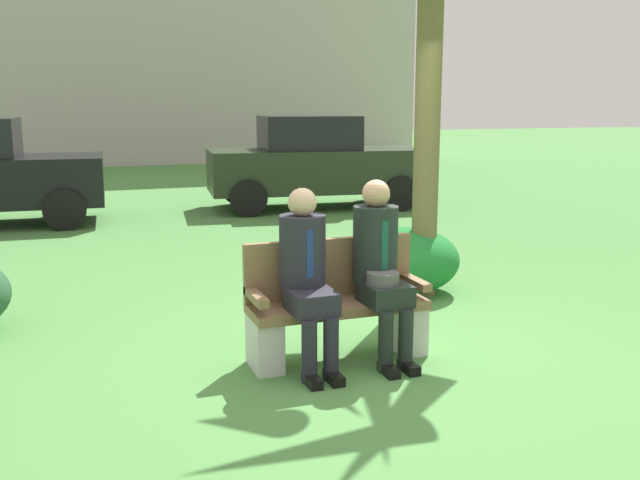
{
  "coord_description": "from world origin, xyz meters",
  "views": [
    {
      "loc": [
        -2.21,
        -4.75,
        1.92
      ],
      "look_at": [
        -0.34,
        0.41,
        0.85
      ],
      "focal_mm": 39.76,
      "sensor_mm": 36.0,
      "label": 1
    }
  ],
  "objects_px": {
    "seated_man_left": "(306,270)",
    "seated_man_right": "(380,262)",
    "building_backdrop": "(200,9)",
    "shrub_near_bench": "(408,260)",
    "parked_car_far": "(315,162)",
    "park_bench": "(336,307)"
  },
  "relations": [
    {
      "from": "seated_man_left",
      "to": "shrub_near_bench",
      "type": "bearing_deg",
      "value": 44.62
    },
    {
      "from": "seated_man_left",
      "to": "seated_man_right",
      "type": "xyz_separation_m",
      "value": [
        0.58,
        -0.0,
        0.01
      ]
    },
    {
      "from": "seated_man_right",
      "to": "parked_car_far",
      "type": "distance_m",
      "value": 7.85
    },
    {
      "from": "park_bench",
      "to": "building_backdrop",
      "type": "bearing_deg",
      "value": 81.88
    },
    {
      "from": "seated_man_left",
      "to": "building_backdrop",
      "type": "relative_size",
      "value": 0.09
    },
    {
      "from": "seated_man_right",
      "to": "building_backdrop",
      "type": "bearing_deg",
      "value": 82.74
    },
    {
      "from": "park_bench",
      "to": "seated_man_left",
      "type": "relative_size",
      "value": 1.02
    },
    {
      "from": "parked_car_far",
      "to": "park_bench",
      "type": "bearing_deg",
      "value": -108.38
    },
    {
      "from": "seated_man_right",
      "to": "parked_car_far",
      "type": "relative_size",
      "value": 0.33
    },
    {
      "from": "parked_car_far",
      "to": "building_backdrop",
      "type": "height_order",
      "value": "building_backdrop"
    },
    {
      "from": "seated_man_right",
      "to": "shrub_near_bench",
      "type": "relative_size",
      "value": 1.27
    },
    {
      "from": "seated_man_right",
      "to": "parked_car_far",
      "type": "xyz_separation_m",
      "value": [
        2.16,
        7.54,
        0.09
      ]
    },
    {
      "from": "seated_man_right",
      "to": "building_backdrop",
      "type": "height_order",
      "value": "building_backdrop"
    },
    {
      "from": "seated_man_left",
      "to": "seated_man_right",
      "type": "height_order",
      "value": "seated_man_right"
    },
    {
      "from": "shrub_near_bench",
      "to": "building_backdrop",
      "type": "height_order",
      "value": "building_backdrop"
    },
    {
      "from": "shrub_near_bench",
      "to": "parked_car_far",
      "type": "bearing_deg",
      "value": 79.56
    },
    {
      "from": "seated_man_left",
      "to": "parked_car_far",
      "type": "xyz_separation_m",
      "value": [
        2.74,
        7.54,
        0.1
      ]
    },
    {
      "from": "seated_man_right",
      "to": "shrub_near_bench",
      "type": "distance_m",
      "value": 2.0
    },
    {
      "from": "shrub_near_bench",
      "to": "building_backdrop",
      "type": "distance_m",
      "value": 20.13
    },
    {
      "from": "seated_man_left",
      "to": "parked_car_far",
      "type": "bearing_deg",
      "value": 70.03
    },
    {
      "from": "seated_man_right",
      "to": "shrub_near_bench",
      "type": "bearing_deg",
      "value": 56.72
    },
    {
      "from": "park_bench",
      "to": "shrub_near_bench",
      "type": "height_order",
      "value": "park_bench"
    }
  ]
}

